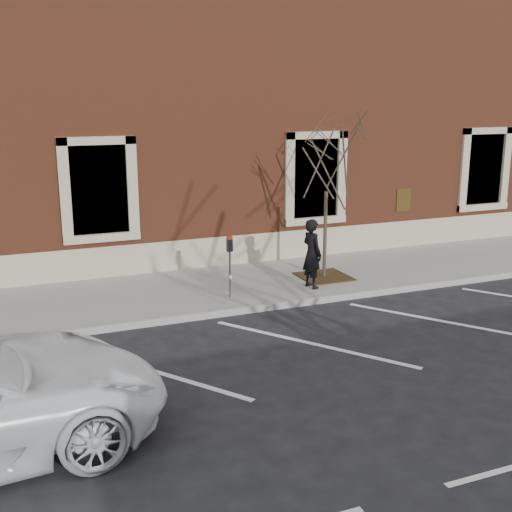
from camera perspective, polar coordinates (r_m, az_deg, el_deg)
name	(u,v)px	position (r m, az deg, el deg)	size (l,w,h in m)	color
ground	(266,310)	(14.42, 0.91, -4.78)	(120.00, 120.00, 0.00)	#28282B
sidewalk_near	(238,286)	(15.94, -1.57, -2.65)	(40.00, 3.50, 0.15)	gray
curb_near	(267,307)	(14.35, 0.99, -4.56)	(40.00, 0.12, 0.15)	#9E9E99
parking_stripes	(311,343)	(12.55, 4.91, -7.75)	(28.00, 4.40, 0.01)	silver
building_civic	(171,117)	(20.99, -7.61, 12.14)	(40.00, 8.62, 8.00)	brown
man	(312,254)	(15.38, 5.00, 0.22)	(0.61, 0.40, 1.68)	black
parking_meter	(230,255)	(14.56, -2.36, 0.07)	(0.13, 0.10, 1.43)	#595B60
tree_grate	(324,277)	(16.49, 6.06, -1.82)	(1.23, 1.23, 0.03)	#3F2A14
sapling	(327,167)	(15.96, 6.32, 7.84)	(2.40, 2.40, 4.00)	#483C2C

